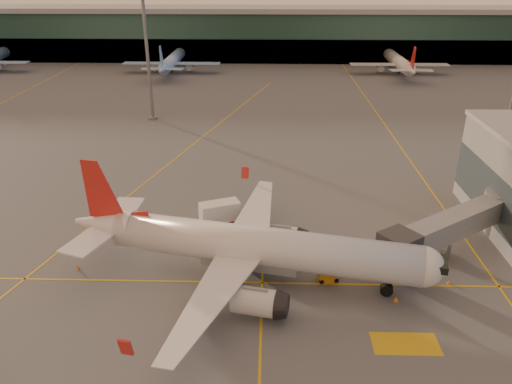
{
  "coord_description": "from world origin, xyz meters",
  "views": [
    {
      "loc": [
        5.59,
        -39.32,
        31.03
      ],
      "look_at": [
        3.97,
        17.38,
        5.0
      ],
      "focal_mm": 35.0,
      "sensor_mm": 36.0,
      "label": 1
    }
  ],
  "objects_px": {
    "main_airplane": "(249,247)",
    "pushback_tug": "(410,240)",
    "catering_truck": "(220,214)",
    "gpu_cart": "(328,276)"
  },
  "relations": [
    {
      "from": "main_airplane",
      "to": "catering_truck",
      "type": "height_order",
      "value": "main_airplane"
    },
    {
      "from": "catering_truck",
      "to": "pushback_tug",
      "type": "height_order",
      "value": "catering_truck"
    },
    {
      "from": "catering_truck",
      "to": "pushback_tug",
      "type": "xyz_separation_m",
      "value": [
        23.23,
        -3.09,
        -1.5
      ]
    },
    {
      "from": "gpu_cart",
      "to": "catering_truck",
      "type": "bearing_deg",
      "value": 127.53
    },
    {
      "from": "main_airplane",
      "to": "pushback_tug",
      "type": "distance_m",
      "value": 20.82
    },
    {
      "from": "main_airplane",
      "to": "pushback_tug",
      "type": "height_order",
      "value": "main_airplane"
    },
    {
      "from": "main_airplane",
      "to": "gpu_cart",
      "type": "bearing_deg",
      "value": 10.61
    },
    {
      "from": "main_airplane",
      "to": "catering_truck",
      "type": "bearing_deg",
      "value": 123.02
    },
    {
      "from": "catering_truck",
      "to": "pushback_tug",
      "type": "distance_m",
      "value": 23.49
    },
    {
      "from": "gpu_cart",
      "to": "pushback_tug",
      "type": "xyz_separation_m",
      "value": [
        10.71,
        7.81,
        0.09
      ]
    }
  ]
}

